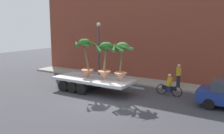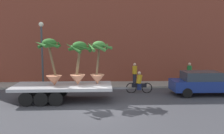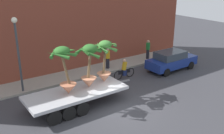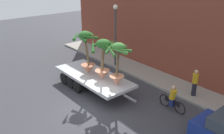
{
  "view_description": "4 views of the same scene",
  "coord_description": "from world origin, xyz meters",
  "px_view_note": "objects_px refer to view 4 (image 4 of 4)",
  "views": [
    {
      "loc": [
        8.07,
        -12.01,
        4.77
      ],
      "look_at": [
        -0.99,
        2.44,
        1.79
      ],
      "focal_mm": 38.73,
      "sensor_mm": 36.0,
      "label": 1
    },
    {
      "loc": [
        0.36,
        -12.93,
        3.9
      ],
      "look_at": [
        0.96,
        2.64,
        1.95
      ],
      "focal_mm": 38.91,
      "sensor_mm": 36.0,
      "label": 2
    },
    {
      "loc": [
        -8.28,
        -10.98,
        7.49
      ],
      "look_at": [
        0.78,
        2.13,
        1.75
      ],
      "focal_mm": 42.25,
      "sensor_mm": 36.0,
      "label": 3
    },
    {
      "loc": [
        10.11,
        -6.72,
        7.52
      ],
      "look_at": [
        -1.06,
        2.43,
        1.67
      ],
      "focal_mm": 39.42,
      "sensor_mm": 36.0,
      "label": 4
    }
  ],
  "objects_px": {
    "flatbed_trailer": "(91,77)",
    "cyclist": "(172,99)",
    "potted_palm_middle": "(103,58)",
    "potted_palm_front": "(118,63)",
    "street_lamp": "(115,28)",
    "pedestrian_near_gate": "(195,82)",
    "potted_palm_rear": "(87,51)"
  },
  "relations": [
    {
      "from": "potted_palm_front",
      "to": "pedestrian_near_gate",
      "type": "height_order",
      "value": "potted_palm_front"
    },
    {
      "from": "potted_palm_rear",
      "to": "cyclist",
      "type": "bearing_deg",
      "value": 19.34
    },
    {
      "from": "potted_palm_middle",
      "to": "cyclist",
      "type": "bearing_deg",
      "value": 24.86
    },
    {
      "from": "potted_palm_rear",
      "to": "street_lamp",
      "type": "bearing_deg",
      "value": 111.65
    },
    {
      "from": "potted_palm_front",
      "to": "street_lamp",
      "type": "distance_m",
      "value": 5.49
    },
    {
      "from": "potted_palm_middle",
      "to": "potted_palm_front",
      "type": "height_order",
      "value": "potted_palm_front"
    },
    {
      "from": "potted_palm_front",
      "to": "flatbed_trailer",
      "type": "bearing_deg",
      "value": -174.38
    },
    {
      "from": "potted_palm_rear",
      "to": "potted_palm_middle",
      "type": "relative_size",
      "value": 1.07
    },
    {
      "from": "flatbed_trailer",
      "to": "cyclist",
      "type": "xyz_separation_m",
      "value": [
        5.22,
        1.92,
        -0.1
      ]
    },
    {
      "from": "potted_palm_middle",
      "to": "pedestrian_near_gate",
      "type": "distance_m",
      "value": 5.8
    },
    {
      "from": "potted_palm_middle",
      "to": "cyclist",
      "type": "relative_size",
      "value": 1.43
    },
    {
      "from": "flatbed_trailer",
      "to": "street_lamp",
      "type": "relative_size",
      "value": 1.44
    },
    {
      "from": "flatbed_trailer",
      "to": "street_lamp",
      "type": "height_order",
      "value": "street_lamp"
    },
    {
      "from": "street_lamp",
      "to": "potted_palm_front",
      "type": "bearing_deg",
      "value": -38.65
    },
    {
      "from": "flatbed_trailer",
      "to": "potted_palm_front",
      "type": "height_order",
      "value": "potted_palm_front"
    },
    {
      "from": "cyclist",
      "to": "pedestrian_near_gate",
      "type": "height_order",
      "value": "pedestrian_near_gate"
    },
    {
      "from": "potted_palm_middle",
      "to": "cyclist",
      "type": "distance_m",
      "value": 4.73
    },
    {
      "from": "pedestrian_near_gate",
      "to": "street_lamp",
      "type": "height_order",
      "value": "street_lamp"
    },
    {
      "from": "flatbed_trailer",
      "to": "potted_palm_front",
      "type": "distance_m",
      "value": 2.95
    },
    {
      "from": "flatbed_trailer",
      "to": "potted_palm_middle",
      "type": "bearing_deg",
      "value": 3.42
    },
    {
      "from": "potted_palm_rear",
      "to": "potted_palm_middle",
      "type": "distance_m",
      "value": 1.61
    },
    {
      "from": "potted_palm_middle",
      "to": "cyclist",
      "type": "xyz_separation_m",
      "value": [
        3.98,
        1.85,
        -1.75
      ]
    },
    {
      "from": "potted_palm_rear",
      "to": "cyclist",
      "type": "relative_size",
      "value": 1.53
    },
    {
      "from": "cyclist",
      "to": "potted_palm_front",
      "type": "bearing_deg",
      "value": -149.04
    },
    {
      "from": "street_lamp",
      "to": "flatbed_trailer",
      "type": "bearing_deg",
      "value": -63.36
    },
    {
      "from": "flatbed_trailer",
      "to": "potted_palm_middle",
      "type": "xyz_separation_m",
      "value": [
        1.24,
        0.07,
        1.65
      ]
    },
    {
      "from": "pedestrian_near_gate",
      "to": "street_lamp",
      "type": "bearing_deg",
      "value": -176.23
    },
    {
      "from": "potted_palm_rear",
      "to": "pedestrian_near_gate",
      "type": "relative_size",
      "value": 1.65
    },
    {
      "from": "cyclist",
      "to": "potted_palm_middle",
      "type": "bearing_deg",
      "value": -155.14
    },
    {
      "from": "flatbed_trailer",
      "to": "potted_palm_rear",
      "type": "distance_m",
      "value": 1.73
    },
    {
      "from": "potted_palm_middle",
      "to": "potted_palm_front",
      "type": "xyz_separation_m",
      "value": [
        1.18,
        0.16,
        0.01
      ]
    },
    {
      "from": "flatbed_trailer",
      "to": "cyclist",
      "type": "bearing_deg",
      "value": 20.18
    }
  ]
}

